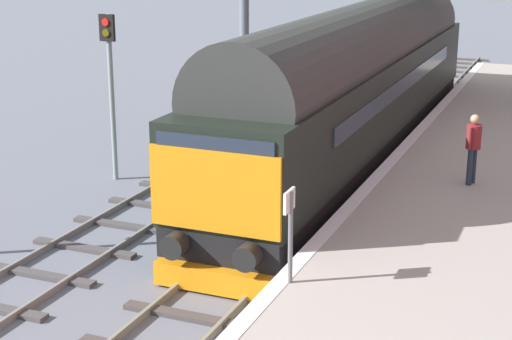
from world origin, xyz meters
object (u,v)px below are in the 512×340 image
object	(u,v)px
platform_number_sign	(290,221)
diesel_locomotive	(358,80)
signal_post_far	(111,79)
waiting_passenger	(473,143)

from	to	relation	value
platform_number_sign	diesel_locomotive	bearing A→B (deg)	99.78
signal_post_far	waiting_passenger	xyz separation A→B (m)	(9.63, 0.05, -0.84)
diesel_locomotive	platform_number_sign	distance (m)	11.15
signal_post_far	diesel_locomotive	bearing A→B (deg)	36.66
signal_post_far	waiting_passenger	distance (m)	9.66
platform_number_sign	signal_post_far	bearing A→B (deg)	138.53
diesel_locomotive	signal_post_far	xyz separation A→B (m)	(-5.72, -4.26, 0.34)
platform_number_sign	waiting_passenger	world-z (taller)	waiting_passenger
diesel_locomotive	signal_post_far	world-z (taller)	diesel_locomotive
waiting_passenger	signal_post_far	bearing A→B (deg)	107.35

